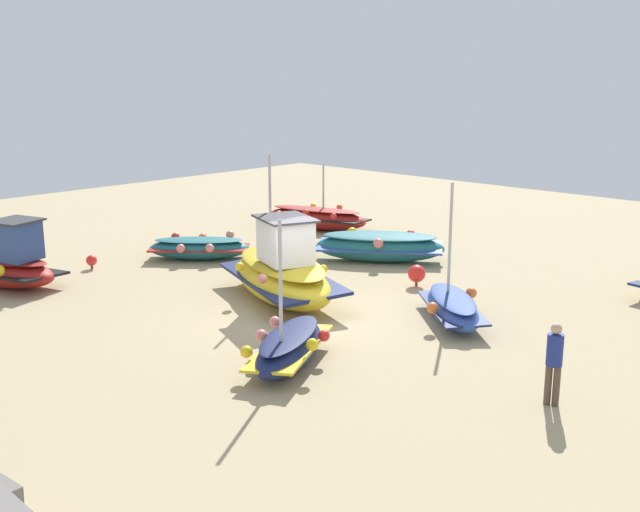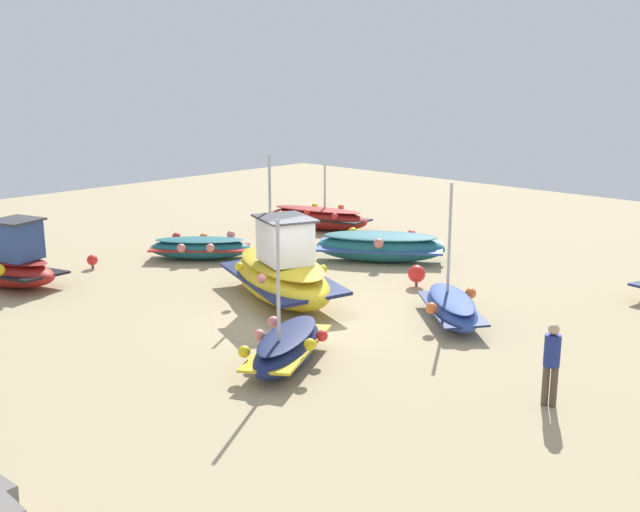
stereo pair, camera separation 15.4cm
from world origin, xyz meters
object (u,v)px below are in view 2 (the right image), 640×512
at_px(fishing_boat_4, 451,307).
at_px(fishing_boat_1, 4,265).
at_px(fishing_boat_7, 287,347).
at_px(person_walking, 552,359).
at_px(fishing_boat_6, 380,246).
at_px(mooring_buoy_0, 417,274).
at_px(fishing_boat_2, 200,247).
at_px(fishing_boat_0, 318,217).
at_px(mooring_buoy_1, 92,260).
at_px(fishing_boat_3, 282,273).

bearing_deg(fishing_boat_4, fishing_boat_1, -109.44).
xyz_separation_m(fishing_boat_4, fishing_boat_7, (0.90, 5.11, 0.04)).
xyz_separation_m(fishing_boat_1, person_walking, (-16.26, -3.53, 0.31)).
relative_size(fishing_boat_6, mooring_buoy_0, 6.72).
bearing_deg(fishing_boat_2, mooring_buoy_0, -25.49).
distance_m(fishing_boat_0, fishing_boat_4, 12.65).
height_order(fishing_boat_4, mooring_buoy_1, fishing_boat_4).
distance_m(person_walking, mooring_buoy_1, 16.25).
height_order(person_walking, mooring_buoy_1, person_walking).
distance_m(fishing_boat_4, fishing_boat_7, 5.19).
bearing_deg(person_walking, fishing_boat_6, -141.07).
xyz_separation_m(fishing_boat_0, mooring_buoy_1, (0.87, 9.93, -0.20)).
distance_m(fishing_boat_7, mooring_buoy_0, 7.44).
xyz_separation_m(fishing_boat_1, mooring_buoy_1, (-0.04, -2.95, -0.38)).
xyz_separation_m(fishing_boat_1, fishing_boat_7, (-10.97, -1.46, -0.24)).
bearing_deg(fishing_boat_2, fishing_boat_7, -70.01).
xyz_separation_m(fishing_boat_6, mooring_buoy_1, (6.29, 7.42, -0.24)).
height_order(fishing_boat_6, person_walking, person_walking).
bearing_deg(mooring_buoy_1, fishing_boat_7, 172.23).
distance_m(fishing_boat_0, fishing_boat_7, 15.23).
bearing_deg(fishing_boat_2, fishing_boat_4, -41.33).
bearing_deg(mooring_buoy_1, fishing_boat_0, -94.98).
bearing_deg(mooring_buoy_0, fishing_boat_3, 63.27).
relative_size(person_walking, mooring_buoy_0, 2.54).
bearing_deg(person_walking, fishing_boat_0, -137.85).
height_order(fishing_boat_0, fishing_boat_3, fishing_boat_3).
bearing_deg(fishing_boat_4, fishing_boat_7, -58.40).
distance_m(fishing_boat_2, mooring_buoy_0, 7.99).
bearing_deg(fishing_boat_3, fishing_boat_2, -173.09).
distance_m(fishing_boat_1, mooring_buoy_0, 12.62).
bearing_deg(fishing_boat_3, mooring_buoy_0, 84.45).
xyz_separation_m(fishing_boat_2, person_walking, (-14.72, 2.76, 0.57)).
distance_m(fishing_boat_1, fishing_boat_3, 8.70).
distance_m(fishing_boat_6, fishing_boat_7, 10.05).
distance_m(fishing_boat_1, fishing_boat_2, 6.48).
relative_size(fishing_boat_2, fishing_boat_3, 0.64).
relative_size(fishing_boat_0, fishing_boat_7, 1.37).
relative_size(fishing_boat_4, person_walking, 2.15).
bearing_deg(fishing_boat_1, mooring_buoy_0, 26.46).
distance_m(fishing_boat_0, fishing_boat_1, 12.92).
relative_size(fishing_boat_3, fishing_boat_6, 1.23).
height_order(fishing_boat_2, fishing_boat_3, fishing_boat_3).
relative_size(fishing_boat_0, fishing_boat_3, 0.86).
relative_size(fishing_boat_6, mooring_buoy_1, 9.54).
xyz_separation_m(fishing_boat_3, person_walking, (-9.03, 1.31, 0.16)).
height_order(fishing_boat_3, fishing_boat_7, fishing_boat_3).
bearing_deg(mooring_buoy_1, fishing_boat_3, -165.29).
relative_size(fishing_boat_7, mooring_buoy_1, 7.37).
relative_size(fishing_boat_3, mooring_buoy_0, 8.28).
xyz_separation_m(fishing_boat_0, fishing_boat_3, (-6.33, 8.04, 0.32)).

